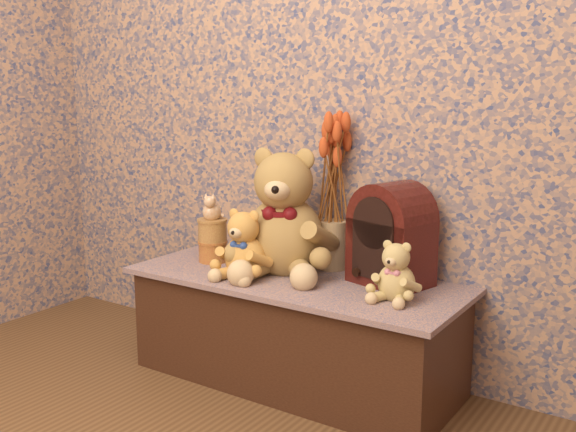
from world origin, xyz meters
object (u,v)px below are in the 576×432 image
object	(u,v)px
biscuit_tin_lower	(213,251)
teddy_small	(397,268)
teddy_medium	(245,241)
teddy_large	(285,206)
cat_figurine	(212,206)
cathedral_radio	(392,233)
ceramic_vase	(333,245)

from	to	relation	value
biscuit_tin_lower	teddy_small	bearing A→B (deg)	-2.66
teddy_medium	biscuit_tin_lower	world-z (taller)	teddy_medium
teddy_large	cat_figurine	world-z (taller)	teddy_large
teddy_large	teddy_medium	bearing A→B (deg)	-140.28
cathedral_radio	teddy_medium	bearing A→B (deg)	-141.02
cathedral_radio	biscuit_tin_lower	world-z (taller)	cathedral_radio
teddy_medium	teddy_small	bearing A→B (deg)	0.34
teddy_large	teddy_small	xyz separation A→B (m)	(0.50, -0.08, -0.15)
teddy_medium	biscuit_tin_lower	size ratio (longest dim) A/B	2.40
cathedral_radio	biscuit_tin_lower	xyz separation A→B (m)	(-0.73, -0.12, -0.14)
teddy_medium	cathedral_radio	xyz separation A→B (m)	(0.49, 0.22, 0.05)
biscuit_tin_lower	cat_figurine	world-z (taller)	cat_figurine
teddy_medium	teddy_small	distance (m)	0.59
teddy_large	cat_figurine	distance (m)	0.32
teddy_medium	cat_figurine	world-z (taller)	cat_figurine
cathedral_radio	ceramic_vase	world-z (taller)	cathedral_radio
teddy_small	biscuit_tin_lower	xyz separation A→B (m)	(-0.82, 0.04, -0.07)
cathedral_radio	cat_figurine	xyz separation A→B (m)	(-0.73, -0.12, 0.04)
teddy_small	cathedral_radio	bearing A→B (deg)	121.06
teddy_small	cat_figurine	world-z (taller)	cat_figurine
teddy_small	biscuit_tin_lower	size ratio (longest dim) A/B	1.87
ceramic_vase	cat_figurine	bearing A→B (deg)	-158.46
teddy_large	cathedral_radio	xyz separation A→B (m)	(0.41, 0.07, -0.07)
cathedral_radio	biscuit_tin_lower	bearing A→B (deg)	-155.64
teddy_medium	cat_figurine	distance (m)	0.28
teddy_small	biscuit_tin_lower	distance (m)	0.83
teddy_large	cat_figurine	bearing A→B (deg)	167.00
teddy_large	teddy_small	size ratio (longest dim) A/B	2.38
teddy_large	cat_figurine	xyz separation A→B (m)	(-0.32, -0.05, -0.03)
teddy_large	teddy_small	world-z (taller)	teddy_large
teddy_large	teddy_medium	distance (m)	0.20
teddy_large	teddy_small	distance (m)	0.53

